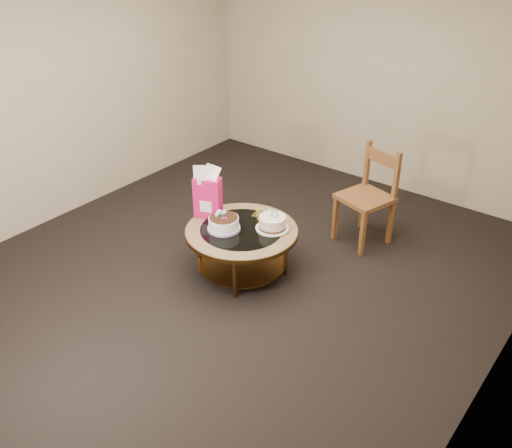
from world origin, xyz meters
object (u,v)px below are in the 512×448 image
Objects in this scene: decorated_cake at (224,224)px; gift_bag at (208,192)px; dining_chair at (368,196)px; cream_cake at (272,223)px; coffee_table at (242,236)px.

decorated_cake is 0.35m from gift_bag.
dining_chair is at bearing 26.70° from gift_bag.
cream_cake is (0.34, 0.27, 0.00)m from decorated_cake.
gift_bag is (-0.28, 0.11, 0.18)m from decorated_cake.
gift_bag is at bearing 178.83° from coffee_table.
gift_bag is 1.58m from dining_chair.
cream_cake is 0.31× the size of dining_chair.
dining_chair reaches higher than coffee_table.
coffee_table is 0.21m from decorated_cake.
coffee_table is 2.10× the size of gift_bag.
dining_chair is at bearing 62.92° from coffee_table.
gift_bag is at bearing -113.87° from dining_chair.
decorated_cake is at bearing -44.71° from gift_bag.
coffee_table is 3.49× the size of decorated_cake.
gift_bag is at bearing 158.25° from decorated_cake.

